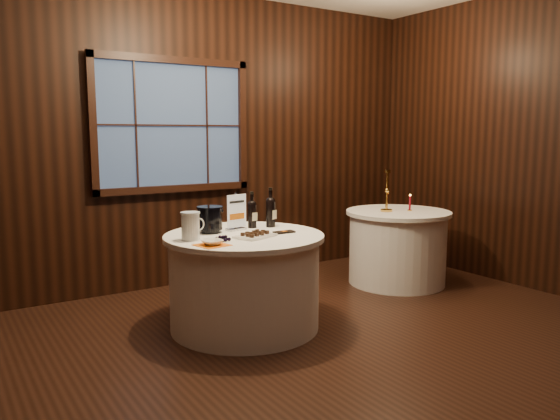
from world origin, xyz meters
TOP-DOWN VIEW (x-y plane):
  - ground at (0.00, 0.00)m, footprint 6.00×6.00m
  - back_wall at (0.00, 2.48)m, footprint 6.00×0.10m
  - main_table at (0.00, 1.00)m, footprint 1.28×1.28m
  - side_table at (2.00, 1.30)m, footprint 1.08×1.08m
  - sign_stand at (0.04, 1.20)m, footprint 0.19×0.12m
  - port_bottle_left at (0.21, 1.23)m, footprint 0.07×0.08m
  - port_bottle_right at (0.36, 1.18)m, footprint 0.08×0.10m
  - ice_bucket at (-0.20, 1.21)m, footprint 0.21×0.21m
  - chocolate_plate at (0.01, 0.84)m, footprint 0.36×0.30m
  - chocolate_box at (0.30, 0.88)m, footprint 0.17×0.09m
  - grape_bunch at (-0.27, 0.84)m, footprint 0.18×0.09m
  - glass_pitcher at (-0.45, 1.01)m, footprint 0.20×0.15m
  - orange_napkin at (-0.41, 0.74)m, footprint 0.25×0.25m
  - cracker_bowl at (-0.41, 0.74)m, footprint 0.16×0.16m
  - brass_candlestick at (1.86, 1.34)m, footprint 0.12×0.12m
  - red_candle at (2.10, 1.23)m, footprint 0.05×0.05m

SIDE VIEW (x-z plane):
  - ground at x=0.00m, z-range 0.00..0.00m
  - main_table at x=0.00m, z-range 0.00..0.77m
  - side_table at x=2.00m, z-range 0.00..0.77m
  - orange_napkin at x=-0.41m, z-range 0.77..0.77m
  - chocolate_box at x=0.30m, z-range 0.77..0.78m
  - chocolate_plate at x=0.01m, z-range 0.77..0.81m
  - grape_bunch at x=-0.27m, z-range 0.77..0.81m
  - cracker_bowl at x=-0.41m, z-range 0.77..0.81m
  - red_candle at x=2.10m, z-range 0.75..0.93m
  - sign_stand at x=0.04m, z-range 0.72..1.03m
  - glass_pitcher at x=-0.45m, z-range 0.77..0.98m
  - ice_bucket at x=-0.20m, z-range 0.78..0.99m
  - port_bottle_left at x=0.21m, z-range 0.75..1.06m
  - port_bottle_right at x=0.36m, z-range 0.75..1.09m
  - brass_candlestick at x=1.86m, z-range 0.71..1.14m
  - back_wall at x=0.00m, z-range 0.04..3.04m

